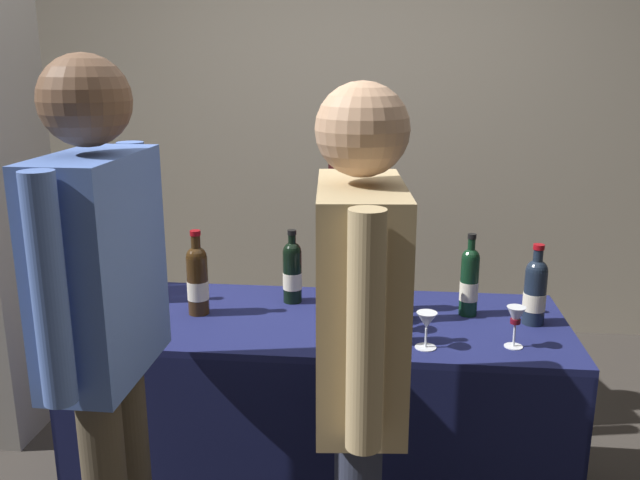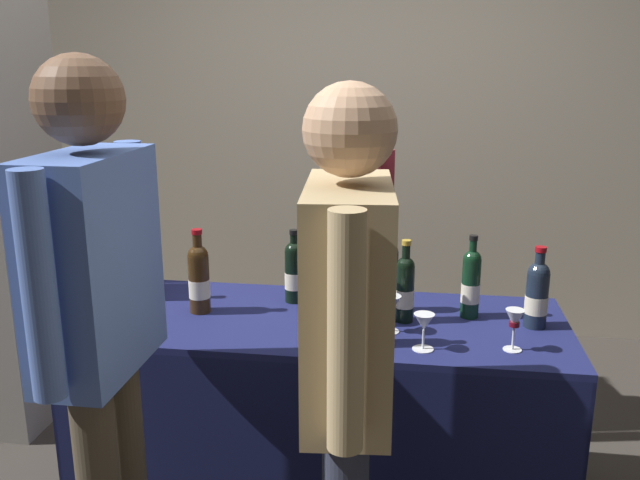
# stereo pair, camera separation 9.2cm
# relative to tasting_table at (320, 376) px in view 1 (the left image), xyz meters

# --- Properties ---
(back_partition) EXTENTS (5.46, 0.12, 2.87)m
(back_partition) POSITION_rel_tasting_table_xyz_m (0.00, 1.90, 0.90)
(back_partition) COLOR #B2A893
(back_partition) RESTS_ON ground_plane
(tasting_table) EXTENTS (1.81, 0.69, 0.77)m
(tasting_table) POSITION_rel_tasting_table_xyz_m (0.00, 0.00, 0.00)
(tasting_table) COLOR #191E51
(tasting_table) RESTS_ON ground_plane
(featured_wine_bottle) EXTENTS (0.07, 0.07, 0.35)m
(featured_wine_bottle) POSITION_rel_tasting_table_xyz_m (-0.76, 0.10, 0.39)
(featured_wine_bottle) COLOR black
(featured_wine_bottle) RESTS_ON tasting_table
(display_bottle_0) EXTENTS (0.07, 0.07, 0.29)m
(display_bottle_0) POSITION_rel_tasting_table_xyz_m (-0.13, 0.16, 0.36)
(display_bottle_0) COLOR black
(display_bottle_0) RESTS_ON tasting_table
(display_bottle_1) EXTENTS (0.07, 0.07, 0.32)m
(display_bottle_1) POSITION_rel_tasting_table_xyz_m (0.21, -0.21, 0.38)
(display_bottle_1) COLOR #192333
(display_bottle_1) RESTS_ON tasting_table
(display_bottle_2) EXTENTS (0.07, 0.07, 0.32)m
(display_bottle_2) POSITION_rel_tasting_table_xyz_m (0.25, 0.11, 0.38)
(display_bottle_2) COLOR #192333
(display_bottle_2) RESTS_ON tasting_table
(display_bottle_3) EXTENTS (0.08, 0.08, 0.32)m
(display_bottle_3) POSITION_rel_tasting_table_xyz_m (-0.46, 0.00, 0.38)
(display_bottle_3) COLOR #38230F
(display_bottle_3) RESTS_ON tasting_table
(display_bottle_4) EXTENTS (0.07, 0.07, 0.31)m
(display_bottle_4) POSITION_rel_tasting_table_xyz_m (0.31, 0.02, 0.37)
(display_bottle_4) COLOR black
(display_bottle_4) RESTS_ON tasting_table
(display_bottle_5) EXTENTS (0.07, 0.07, 0.31)m
(display_bottle_5) POSITION_rel_tasting_table_xyz_m (0.13, -0.04, 0.36)
(display_bottle_5) COLOR #192333
(display_bottle_5) RESTS_ON tasting_table
(display_bottle_6) EXTENTS (0.07, 0.07, 0.31)m
(display_bottle_6) POSITION_rel_tasting_table_xyz_m (0.55, 0.09, 0.37)
(display_bottle_6) COLOR black
(display_bottle_6) RESTS_ON tasting_table
(display_bottle_7) EXTENTS (0.08, 0.08, 0.30)m
(display_bottle_7) POSITION_rel_tasting_table_xyz_m (0.77, 0.03, 0.36)
(display_bottle_7) COLOR #192333
(display_bottle_7) RESTS_ON tasting_table
(wine_glass_near_vendor) EXTENTS (0.07, 0.07, 0.12)m
(wine_glass_near_vendor) POSITION_rel_tasting_table_xyz_m (0.38, -0.23, 0.33)
(wine_glass_near_vendor) COLOR silver
(wine_glass_near_vendor) RESTS_ON tasting_table
(wine_glass_mid) EXTENTS (0.06, 0.06, 0.14)m
(wine_glass_mid) POSITION_rel_tasting_table_xyz_m (0.67, -0.19, 0.34)
(wine_glass_mid) COLOR silver
(wine_glass_mid) RESTS_ON tasting_table
(wine_glass_near_taster) EXTENTS (0.08, 0.08, 0.13)m
(wine_glass_near_taster) POSITION_rel_tasting_table_xyz_m (0.26, -0.09, 0.33)
(wine_glass_near_taster) COLOR silver
(wine_glass_near_taster) RESTS_ON tasting_table
(brochure_stand) EXTENTS (0.09, 0.14, 0.17)m
(brochure_stand) POSITION_rel_tasting_table_xyz_m (-0.72, 0.22, 0.32)
(brochure_stand) COLOR silver
(brochure_stand) RESTS_ON tasting_table
(vendor_presenter) EXTENTS (0.30, 0.62, 1.56)m
(vendor_presenter) POSITION_rel_tasting_table_xyz_m (0.10, 0.68, 0.41)
(vendor_presenter) COLOR black
(vendor_presenter) RESTS_ON ground_plane
(taster_foreground_right) EXTENTS (0.25, 0.63, 1.65)m
(taster_foreground_right) POSITION_rel_tasting_table_xyz_m (0.18, -0.73, 0.47)
(taster_foreground_right) COLOR #2D3347
(taster_foreground_right) RESTS_ON ground_plane
(taster_foreground_left) EXTENTS (0.23, 0.61, 1.71)m
(taster_foreground_left) POSITION_rel_tasting_table_xyz_m (-0.52, -0.67, 0.51)
(taster_foreground_left) COLOR #4C4233
(taster_foreground_left) RESTS_ON ground_plane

